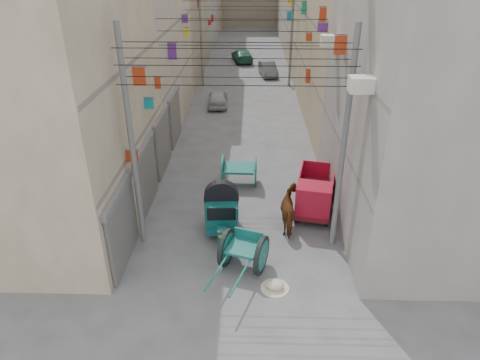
{
  "coord_description": "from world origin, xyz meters",
  "views": [
    {
      "loc": [
        0.46,
        -7.37,
        9.74
      ],
      "look_at": [
        0.09,
        6.5,
        2.41
      ],
      "focal_mm": 32.0,
      "sensor_mm": 36.0,
      "label": 1
    }
  ],
  "objects_px": {
    "feed_sack": "(275,285)",
    "horse": "(292,211)",
    "mini_truck": "(314,197)",
    "tonga_cart": "(244,251)",
    "distant_car_grey": "(268,69)",
    "distant_car_white": "(218,98)",
    "second_cart": "(239,170)",
    "distant_car_green": "(242,55)",
    "auto_rickshaw": "(222,209)"
  },
  "relations": [
    {
      "from": "horse",
      "to": "distant_car_green",
      "type": "xyz_separation_m",
      "value": [
        -2.63,
        30.14,
        -0.18
      ]
    },
    {
      "from": "feed_sack",
      "to": "distant_car_grey",
      "type": "distance_m",
      "value": 28.04
    },
    {
      "from": "mini_truck",
      "to": "feed_sack",
      "type": "relative_size",
      "value": 5.74
    },
    {
      "from": "distant_car_grey",
      "to": "mini_truck",
      "type": "bearing_deg",
      "value": -95.88
    },
    {
      "from": "auto_rickshaw",
      "to": "feed_sack",
      "type": "height_order",
      "value": "auto_rickshaw"
    },
    {
      "from": "tonga_cart",
      "to": "horse",
      "type": "bearing_deg",
      "value": 72.51
    },
    {
      "from": "second_cart",
      "to": "distant_car_white",
      "type": "distance_m",
      "value": 12.09
    },
    {
      "from": "distant_car_white",
      "to": "distant_car_green",
      "type": "relative_size",
      "value": 0.78
    },
    {
      "from": "mini_truck",
      "to": "tonga_cart",
      "type": "bearing_deg",
      "value": -117.47
    },
    {
      "from": "tonga_cart",
      "to": "auto_rickshaw",
      "type": "bearing_deg",
      "value": 130.26
    },
    {
      "from": "horse",
      "to": "distant_car_green",
      "type": "height_order",
      "value": "horse"
    },
    {
      "from": "distant_car_green",
      "to": "mini_truck",
      "type": "bearing_deg",
      "value": 86.88
    },
    {
      "from": "auto_rickshaw",
      "to": "feed_sack",
      "type": "distance_m",
      "value": 3.96
    },
    {
      "from": "second_cart",
      "to": "feed_sack",
      "type": "xyz_separation_m",
      "value": [
        1.38,
        -7.21,
        -0.62
      ]
    },
    {
      "from": "tonga_cart",
      "to": "distant_car_green",
      "type": "relative_size",
      "value": 0.75
    },
    {
      "from": "feed_sack",
      "to": "distant_car_white",
      "type": "relative_size",
      "value": 0.17
    },
    {
      "from": "horse",
      "to": "distant_car_white",
      "type": "distance_m",
      "value": 16.12
    },
    {
      "from": "second_cart",
      "to": "distant_car_white",
      "type": "bearing_deg",
      "value": 100.97
    },
    {
      "from": "distant_car_grey",
      "to": "distant_car_green",
      "type": "height_order",
      "value": "distant_car_green"
    },
    {
      "from": "horse",
      "to": "distant_car_white",
      "type": "height_order",
      "value": "horse"
    },
    {
      "from": "tonga_cart",
      "to": "mini_truck",
      "type": "distance_m",
      "value": 4.55
    },
    {
      "from": "distant_car_grey",
      "to": "distant_car_green",
      "type": "relative_size",
      "value": 0.84
    },
    {
      "from": "tonga_cart",
      "to": "distant_car_grey",
      "type": "distance_m",
      "value": 27.04
    },
    {
      "from": "tonga_cart",
      "to": "distant_car_grey",
      "type": "bearing_deg",
      "value": 105.29
    },
    {
      "from": "tonga_cart",
      "to": "distant_car_grey",
      "type": "height_order",
      "value": "tonga_cart"
    },
    {
      "from": "feed_sack",
      "to": "distant_car_green",
      "type": "height_order",
      "value": "distant_car_green"
    },
    {
      "from": "distant_car_white",
      "to": "mini_truck",
      "type": "bearing_deg",
      "value": 106.71
    },
    {
      "from": "auto_rickshaw",
      "to": "second_cart",
      "type": "bearing_deg",
      "value": 78.12
    },
    {
      "from": "mini_truck",
      "to": "horse",
      "type": "height_order",
      "value": "mini_truck"
    },
    {
      "from": "tonga_cart",
      "to": "distant_car_white",
      "type": "xyz_separation_m",
      "value": [
        -2.22,
        18.11,
        -0.14
      ]
    },
    {
      "from": "feed_sack",
      "to": "distant_car_white",
      "type": "height_order",
      "value": "distant_car_white"
    },
    {
      "from": "auto_rickshaw",
      "to": "distant_car_white",
      "type": "distance_m",
      "value": 15.87
    },
    {
      "from": "mini_truck",
      "to": "feed_sack",
      "type": "height_order",
      "value": "mini_truck"
    },
    {
      "from": "tonga_cart",
      "to": "feed_sack",
      "type": "xyz_separation_m",
      "value": [
        1.05,
        -1.04,
        -0.57
      ]
    },
    {
      "from": "horse",
      "to": "second_cart",
      "type": "bearing_deg",
      "value": -61.92
    },
    {
      "from": "horse",
      "to": "distant_car_grey",
      "type": "height_order",
      "value": "horse"
    },
    {
      "from": "second_cart",
      "to": "distant_car_green",
      "type": "height_order",
      "value": "second_cart"
    },
    {
      "from": "second_cart",
      "to": "distant_car_grey",
      "type": "xyz_separation_m",
      "value": [
        2.0,
        20.82,
        -0.17
      ]
    },
    {
      "from": "auto_rickshaw",
      "to": "distant_car_green",
      "type": "xyz_separation_m",
      "value": [
        0.11,
        30.36,
        -0.35
      ]
    },
    {
      "from": "mini_truck",
      "to": "distant_car_grey",
      "type": "distance_m",
      "value": 23.48
    },
    {
      "from": "feed_sack",
      "to": "distant_car_green",
      "type": "xyz_separation_m",
      "value": [
        -1.84,
        33.69,
        0.48
      ]
    },
    {
      "from": "second_cart",
      "to": "auto_rickshaw",
      "type": "bearing_deg",
      "value": -96.61
    },
    {
      "from": "tonga_cart",
      "to": "distant_car_green",
      "type": "bearing_deg",
      "value": 110.23
    },
    {
      "from": "tonga_cart",
      "to": "distant_car_white",
      "type": "distance_m",
      "value": 18.24
    },
    {
      "from": "feed_sack",
      "to": "horse",
      "type": "distance_m",
      "value": 3.7
    },
    {
      "from": "auto_rickshaw",
      "to": "mini_truck",
      "type": "distance_m",
      "value": 3.96
    },
    {
      "from": "mini_truck",
      "to": "distant_car_grey",
      "type": "xyz_separation_m",
      "value": [
        -1.18,
        23.45,
        -0.25
      ]
    },
    {
      "from": "tonga_cart",
      "to": "second_cart",
      "type": "distance_m",
      "value": 6.18
    },
    {
      "from": "feed_sack",
      "to": "distant_car_grey",
      "type": "xyz_separation_m",
      "value": [
        0.63,
        28.03,
        0.45
      ]
    },
    {
      "from": "mini_truck",
      "to": "second_cart",
      "type": "height_order",
      "value": "mini_truck"
    }
  ]
}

